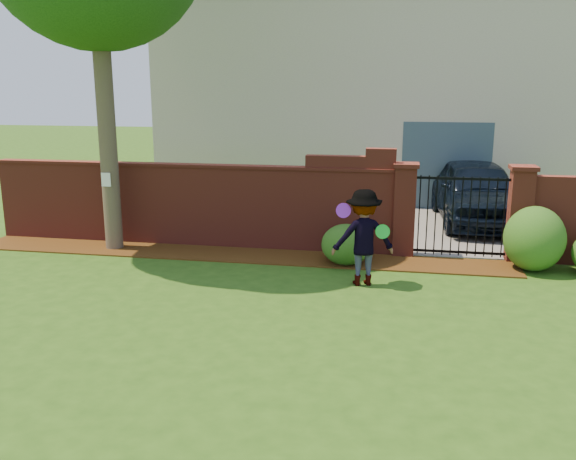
% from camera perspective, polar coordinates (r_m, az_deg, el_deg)
% --- Properties ---
extents(ground, '(80.00, 80.00, 0.01)m').
position_cam_1_polar(ground, '(9.19, -4.82, -8.27)').
color(ground, '#2A5014').
rests_on(ground, ground).
extents(mulch_bed, '(11.10, 1.08, 0.03)m').
position_cam_1_polar(mulch_bed, '(12.48, -4.97, -2.31)').
color(mulch_bed, '#3D220B').
rests_on(mulch_bed, ground).
extents(brick_wall, '(8.70, 0.31, 2.16)m').
position_cam_1_polar(brick_wall, '(13.20, -8.72, 2.51)').
color(brick_wall, maroon).
rests_on(brick_wall, ground).
extents(pillar_left, '(0.50, 0.50, 1.88)m').
position_cam_1_polar(pillar_left, '(12.46, 10.80, 1.93)').
color(pillar_left, maroon).
rests_on(pillar_left, ground).
extents(pillar_right, '(0.50, 0.50, 1.88)m').
position_cam_1_polar(pillar_right, '(12.67, 20.80, 1.47)').
color(pillar_right, maroon).
rests_on(pillar_right, ground).
extents(iron_gate, '(1.78, 0.03, 1.60)m').
position_cam_1_polar(iron_gate, '(12.54, 15.81, 1.24)').
color(iron_gate, black).
rests_on(iron_gate, ground).
extents(driveway, '(3.20, 8.00, 0.01)m').
position_cam_1_polar(driveway, '(16.61, 14.49, 1.23)').
color(driveway, slate).
rests_on(driveway, ground).
extents(house, '(12.40, 6.40, 6.30)m').
position_cam_1_polar(house, '(20.26, 7.09, 12.66)').
color(house, beige).
rests_on(house, ground).
extents(car, '(2.16, 4.75, 1.58)m').
position_cam_1_polar(car, '(15.70, 17.33, 3.28)').
color(car, black).
rests_on(car, ground).
extents(paper_notice, '(0.20, 0.01, 0.28)m').
position_cam_1_polar(paper_notice, '(13.01, -16.61, 4.52)').
color(paper_notice, white).
rests_on(paper_notice, tree).
extents(shrub_left, '(0.97, 0.97, 0.79)m').
position_cam_1_polar(shrub_left, '(11.78, 5.46, -1.36)').
color(shrub_left, '#1E5519').
rests_on(shrub_left, ground).
extents(shrub_middle, '(1.11, 1.11, 1.22)m').
position_cam_1_polar(shrub_middle, '(12.17, 21.98, -0.77)').
color(shrub_middle, '#1E5519').
rests_on(shrub_middle, ground).
extents(man, '(1.20, 0.88, 1.67)m').
position_cam_1_polar(man, '(10.51, 7.03, -0.74)').
color(man, gray).
rests_on(man, ground).
extents(frisbee_purple, '(0.26, 0.11, 0.25)m').
position_cam_1_polar(frisbee_purple, '(10.33, 5.19, 1.83)').
color(frisbee_purple, purple).
rests_on(frisbee_purple, man).
extents(frisbee_green, '(0.25, 0.09, 0.25)m').
position_cam_1_polar(frisbee_green, '(10.38, 8.81, -0.15)').
color(frisbee_green, green).
rests_on(frisbee_green, man).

